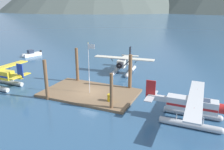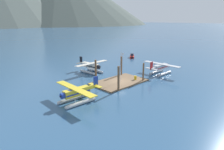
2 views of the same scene
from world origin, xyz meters
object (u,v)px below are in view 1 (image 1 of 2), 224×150
Objects in this scene: fuel_drum at (110,98)px; boat_white_open_west at (31,54)px; seaplane_silver_stbd_aft at (192,107)px; seaplane_cream_bow_centre at (124,64)px; flagpole at (89,63)px.

fuel_drum is 0.19× the size of boat_white_open_west.
boat_white_open_west is (-36.40, 16.90, -1.09)m from seaplane_silver_stbd_aft.
seaplane_cream_bow_centre reaches higher than boat_white_open_west.
flagpole is 0.63× the size of seaplane_cream_bow_centre.
flagpole is 11.67m from seaplane_cream_bow_centre.
seaplane_cream_bow_centre is 18.12m from seaplane_silver_stbd_aft.
flagpole is at bearing -31.95° from boat_white_open_west.
seaplane_cream_bow_centre is at bearing 103.31° from fuel_drum.
flagpole reaches higher than seaplane_cream_bow_centre.
seaplane_silver_stbd_aft is (12.61, -2.06, -2.79)m from flagpole.
flagpole is at bearing -91.99° from seaplane_cream_bow_centre.
seaplane_silver_stbd_aft is at bearing -4.39° from fuel_drum.
flagpole reaches higher than fuel_drum.
seaplane_cream_bow_centre is at bearing 88.01° from flagpole.
flagpole is at bearing 170.73° from seaplane_silver_stbd_aft.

